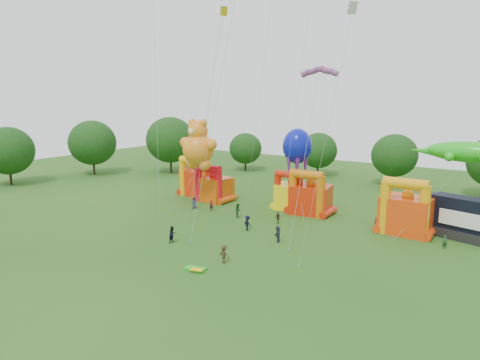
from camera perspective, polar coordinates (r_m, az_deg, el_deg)
The scene contains 24 objects.
ground at distance 41.14m, azimuth -11.59°, elevation -12.32°, with size 160.00×160.00×0.00m, color #224C15.
tree_ring at distance 40.32m, azimuth -12.47°, elevation -3.44°, with size 120.18×122.25×12.07m.
bouncy_castle_0 at distance 71.52m, azimuth -5.73°, elevation -0.05°, with size 6.02×5.24×6.65m.
bouncy_castle_1 at distance 67.55m, azimuth -3.65°, elevation -0.90°, with size 5.73×4.88×5.94m.
bouncy_castle_2 at distance 62.58m, azimuth 6.86°, elevation -1.93°, with size 4.86×4.09×5.84m.
bouncy_castle_3 at distance 60.62m, azimuth 9.31°, elevation -2.24°, with size 5.95×5.07×6.38m.
bouncy_castle_4 at distance 54.90m, azimuth 21.27°, elevation -4.02°, with size 5.91×4.85×6.96m.
stage_trailer at distance 55.71m, azimuth 27.65°, elevation -4.62°, with size 7.93×4.62×4.88m.
teddy_bear_kite at distance 63.18m, azimuth -6.01°, elevation 3.10°, with size 6.52×6.51×13.18m.
gecko_kite at distance 55.84m, azimuth 24.87°, elevation -1.36°, with size 12.52×11.59×11.03m.
octopus_kite at distance 61.14m, azimuth 7.85°, elevation 0.81°, with size 6.20×7.85×11.83m.
parafoil_kites at distance 55.75m, azimuth -6.82°, elevation 9.07°, with size 28.32×13.25×31.68m.
diamond_kites at distance 50.42m, azimuth 2.42°, elevation 12.03°, with size 21.86×17.84×41.42m.
folded_kite_bundle at distance 41.49m, azimuth -5.95°, elevation -11.73°, with size 2.18×1.45×0.31m.
spectator_0 at distance 63.33m, azimuth -6.13°, elevation -3.02°, with size 0.87×0.56×1.77m, color #282B42.
spectator_1 at distance 61.91m, azimuth -3.83°, elevation -3.41°, with size 0.56×0.37×1.54m, color #50161C.
spectator_2 at distance 58.47m, azimuth -0.26°, elevation -4.07°, with size 0.92×0.72×1.89m, color #173B1B.
spectator_3 at distance 52.72m, azimuth 1.02°, elevation -5.77°, with size 1.21×0.69×1.87m, color black.
spectator_4 at distance 55.71m, azimuth 5.10°, elevation -5.06°, with size 0.91×0.38×1.56m, color #3C2D18.
spectator_5 at distance 48.87m, azimuth 5.07°, elevation -7.17°, with size 1.74×0.55×1.87m, color #232239.
spectator_6 at distance 55.32m, azimuth 17.77°, elevation -5.61°, with size 0.82×0.53×1.67m, color #572219.
spectator_7 at distance 51.55m, azimuth 25.65°, elevation -7.48°, with size 0.55×0.36×1.52m, color #1C4624.
spectator_8 at distance 49.02m, azimuth -8.98°, elevation -7.18°, with size 0.93×0.73×1.92m, color black.
spectator_9 at distance 42.83m, azimuth -2.14°, elevation -9.84°, with size 1.17×0.67×1.81m, color #362C15.
Camera 1 is at (27.23, -26.30, 16.09)m, focal length 32.00 mm.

